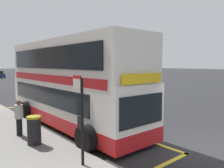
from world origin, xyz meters
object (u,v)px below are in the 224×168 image
(double_decker_bus, at_px, (70,86))
(bus_stop_sign, at_px, (81,113))
(litter_bin, at_px, (34,130))
(pedestrian_further_back, at_px, (19,117))

(double_decker_bus, relative_size, bus_stop_sign, 3.76)
(double_decker_bus, bearing_deg, bus_stop_sign, -115.59)
(litter_bin, bearing_deg, bus_stop_sign, -79.70)
(double_decker_bus, distance_m, pedestrian_further_back, 3.06)
(pedestrian_further_back, bearing_deg, double_decker_bus, 11.93)
(bus_stop_sign, xyz_separation_m, litter_bin, (-0.47, 2.61, -1.05))
(litter_bin, bearing_deg, pedestrian_further_back, 94.11)
(double_decker_bus, xyz_separation_m, bus_stop_sign, (-2.22, -4.63, -0.32))
(bus_stop_sign, distance_m, pedestrian_further_back, 4.15)
(double_decker_bus, relative_size, pedestrian_further_back, 6.64)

